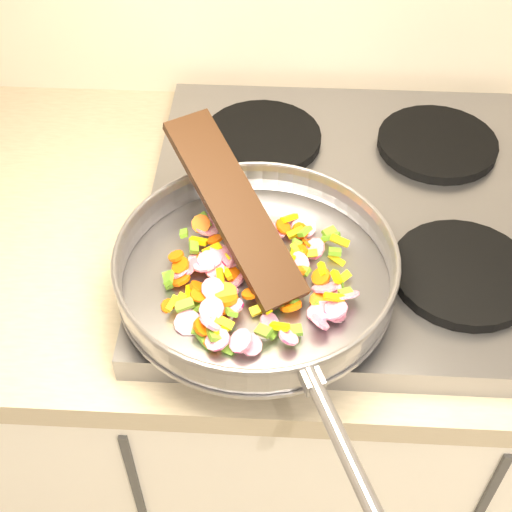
{
  "coord_description": "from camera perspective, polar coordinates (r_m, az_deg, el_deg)",
  "views": [
    {
      "loc": [
        -0.8,
        0.88,
        1.65
      ],
      "look_at": [
        -0.83,
        1.49,
        1.0
      ],
      "focal_mm": 50.0,
      "sensor_mm": 36.0,
      "label": 1
    }
  ],
  "objects": [
    {
      "name": "grate_bl",
      "position": [
        1.16,
        0.49,
        9.45
      ],
      "size": [
        0.19,
        0.19,
        0.02
      ],
      "primitive_type": "cylinder",
      "color": "black",
      "rests_on": "cooktop"
    },
    {
      "name": "grate_fl",
      "position": [
        0.95,
        -0.31,
        -0.72
      ],
      "size": [
        0.19,
        0.19,
        0.02
      ],
      "primitive_type": "cylinder",
      "color": "black",
      "rests_on": "cooktop"
    },
    {
      "name": "wooden_spatula",
      "position": [
        0.91,
        -1.77,
        3.99
      ],
      "size": [
        0.2,
        0.26,
        0.12
      ],
      "primitive_type": "cube",
      "rotation": [
        0.0,
        -0.38,
        2.15
      ],
      "color": "black",
      "rests_on": "saute_pan"
    },
    {
      "name": "grate_fr",
      "position": [
        0.98,
        16.23,
        -1.33
      ],
      "size": [
        0.19,
        0.19,
        0.02
      ],
      "primitive_type": "cylinder",
      "color": "black",
      "rests_on": "cooktop"
    },
    {
      "name": "grate_br",
      "position": [
        1.19,
        14.3,
        8.73
      ],
      "size": [
        0.19,
        0.19,
        0.02
      ],
      "primitive_type": "cylinder",
      "color": "black",
      "rests_on": "cooktop"
    },
    {
      "name": "vegetable_heap",
      "position": [
        0.9,
        -0.25,
        -1.59
      ],
      "size": [
        0.25,
        0.25,
        0.05
      ],
      "color": "#E0C308",
      "rests_on": "saute_pan"
    },
    {
      "name": "saute_pan",
      "position": [
        0.9,
        0.04,
        -0.87
      ],
      "size": [
        0.4,
        0.54,
        0.06
      ],
      "rotation": [
        0.0,
        0.0,
        0.38
      ],
      "color": "#9E9EA5",
      "rests_on": "grate_fl"
    },
    {
      "name": "cooktop",
      "position": [
        1.08,
        7.6,
        3.45
      ],
      "size": [
        0.6,
        0.6,
        0.04
      ],
      "primitive_type": "cube",
      "color": "#939399",
      "rests_on": "counter_top"
    }
  ]
}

